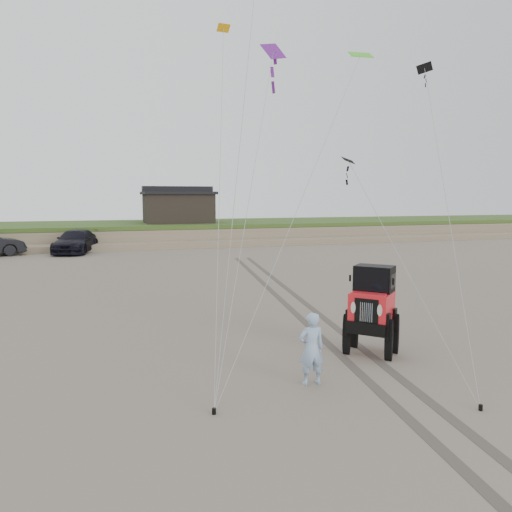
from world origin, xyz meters
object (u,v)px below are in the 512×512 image
object	(u,v)px
cabin	(178,206)
jeep	(371,319)
man	(311,349)
truck_c	(76,241)

from	to	relation	value
cabin	jeep	xyz separation A→B (m)	(-0.42, -35.06, -2.30)
jeep	man	xyz separation A→B (m)	(-2.37, -1.47, -0.12)
truck_c	jeep	bearing A→B (deg)	-60.41
truck_c	cabin	bearing A→B (deg)	52.59
truck_c	jeep	distance (m)	29.02
cabin	truck_c	size ratio (longest dim) A/B	1.11
jeep	truck_c	bearing A→B (deg)	152.97
cabin	jeep	world-z (taller)	cabin
truck_c	jeep	world-z (taller)	jeep
truck_c	man	bearing A→B (deg)	-65.58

